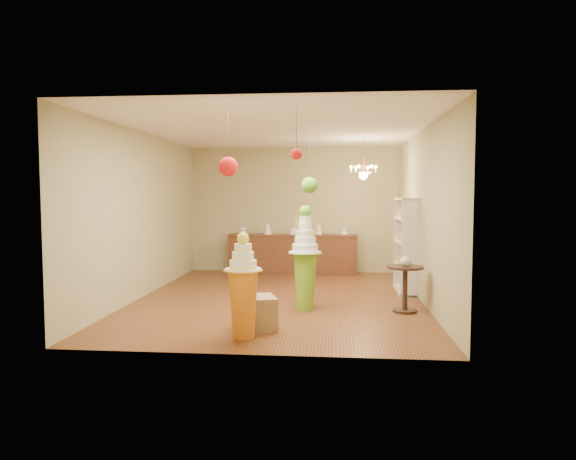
# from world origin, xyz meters

# --- Properties ---
(floor) EXTENTS (6.50, 6.50, 0.00)m
(floor) POSITION_xyz_m (0.00, 0.00, 0.00)
(floor) COLOR brown
(floor) RESTS_ON ground
(ceiling) EXTENTS (6.50, 6.50, 0.00)m
(ceiling) POSITION_xyz_m (0.00, 0.00, 3.00)
(ceiling) COLOR white
(ceiling) RESTS_ON ground
(wall_back) EXTENTS (5.00, 0.04, 3.00)m
(wall_back) POSITION_xyz_m (0.00, 3.25, 1.50)
(wall_back) COLOR tan
(wall_back) RESTS_ON ground
(wall_front) EXTENTS (5.00, 0.04, 3.00)m
(wall_front) POSITION_xyz_m (0.00, -3.25, 1.50)
(wall_front) COLOR tan
(wall_front) RESTS_ON ground
(wall_left) EXTENTS (0.04, 6.50, 3.00)m
(wall_left) POSITION_xyz_m (-2.50, 0.00, 1.50)
(wall_left) COLOR tan
(wall_left) RESTS_ON ground
(wall_right) EXTENTS (0.04, 6.50, 3.00)m
(wall_right) POSITION_xyz_m (2.50, 0.00, 1.50)
(wall_right) COLOR tan
(wall_right) RESTS_ON ground
(pedestal_green) EXTENTS (0.66, 0.66, 1.70)m
(pedestal_green) POSITION_xyz_m (0.51, -0.82, 0.70)
(pedestal_green) COLOR #76B026
(pedestal_green) RESTS_ON floor
(pedestal_orange) EXTENTS (0.60, 0.60, 1.38)m
(pedestal_orange) POSITION_xyz_m (-0.20, -2.56, 0.57)
(pedestal_orange) COLOR orange
(pedestal_orange) RESTS_ON floor
(burlap_riser) EXTENTS (0.65, 0.65, 0.46)m
(burlap_riser) POSITION_xyz_m (-0.09, -2.13, 0.23)
(burlap_riser) COLOR #91734F
(burlap_riser) RESTS_ON floor
(sideboard) EXTENTS (3.04, 0.54, 1.16)m
(sideboard) POSITION_xyz_m (0.00, 2.97, 0.48)
(sideboard) COLOR #542C1A
(sideboard) RESTS_ON floor
(shelving_unit) EXTENTS (0.33, 1.20, 1.80)m
(shelving_unit) POSITION_xyz_m (2.34, 0.80, 0.90)
(shelving_unit) COLOR beige
(shelving_unit) RESTS_ON floor
(round_table) EXTENTS (0.68, 0.68, 0.74)m
(round_table) POSITION_xyz_m (2.10, -0.86, 0.48)
(round_table) COLOR black
(round_table) RESTS_ON floor
(vase) EXTENTS (0.22, 0.22, 0.20)m
(vase) POSITION_xyz_m (2.10, -0.86, 0.84)
(vase) COLOR beige
(vase) RESTS_ON round_table
(pom_red_left) EXTENTS (0.26, 0.26, 0.89)m
(pom_red_left) POSITION_xyz_m (-0.43, -2.34, 2.24)
(pom_red_left) COLOR #423930
(pom_red_left) RESTS_ON ceiling
(pom_green_mid) EXTENTS (0.24, 0.24, 1.12)m
(pom_green_mid) POSITION_xyz_m (0.60, -1.40, 2.01)
(pom_green_mid) COLOR #423930
(pom_green_mid) RESTS_ON ceiling
(pom_red_right) EXTENTS (0.14, 0.14, 0.69)m
(pom_red_right) POSITION_xyz_m (0.49, -2.47, 2.39)
(pom_red_right) COLOR #423930
(pom_red_right) RESTS_ON ceiling
(chandelier) EXTENTS (0.63, 0.63, 0.85)m
(chandelier) POSITION_xyz_m (1.55, 1.44, 2.30)
(chandelier) COLOR #F29A55
(chandelier) RESTS_ON ceiling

